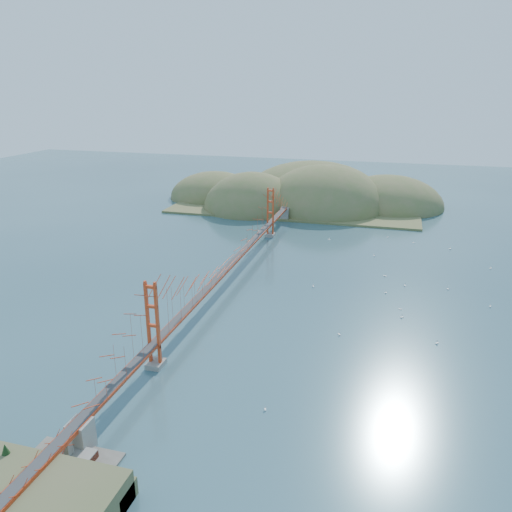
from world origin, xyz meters
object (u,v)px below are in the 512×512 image
(bridge, at_px, (230,245))
(sailboat_0, at_px, (313,286))
(fort, at_px, (75,457))
(sailboat_1, at_px, (405,285))
(sailboat_2, at_px, (400,309))

(bridge, relative_size, sailboat_0, 145.16)
(fort, bearing_deg, sailboat_0, 73.56)
(bridge, height_order, sailboat_1, bridge)
(sailboat_2, bearing_deg, fort, -124.01)
(fort, xyz_separation_m, sailboat_1, (30.35, 54.46, -0.52))
(sailboat_0, xyz_separation_m, sailboat_2, (15.02, -5.64, -0.01))
(bridge, bearing_deg, sailboat_0, 6.09)
(fort, distance_m, sailboat_0, 51.70)
(sailboat_1, bearing_deg, sailboat_2, -93.80)
(sailboat_2, bearing_deg, sailboat_1, 86.20)
(bridge, relative_size, sailboat_2, 161.34)
(sailboat_0, bearing_deg, sailboat_2, -20.57)
(bridge, xyz_separation_m, fort, (0.40, -47.98, -6.34))
(sailboat_0, distance_m, sailboat_1, 16.45)
(fort, relative_size, sailboat_1, 5.71)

